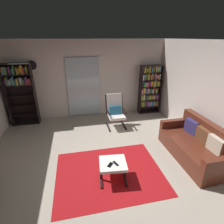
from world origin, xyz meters
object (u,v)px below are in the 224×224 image
at_px(leather_sofa, 196,145).
at_px(cell_phone, 110,165).
at_px(lounge_armchair, 115,110).
at_px(bookshelf_near_sofa, 149,88).
at_px(bookshelf_near_tv, 20,88).
at_px(tv_remote, 116,163).
at_px(ottoman, 113,165).
at_px(wall_clock, 32,65).

xyz_separation_m(leather_sofa, cell_phone, (-2.13, -0.36, 0.10)).
distance_m(lounge_armchair, cell_phone, 2.43).
relative_size(bookshelf_near_sofa, lounge_armchair, 1.72).
distance_m(bookshelf_near_tv, bookshelf_near_sofa, 4.32).
distance_m(tv_remote, cell_phone, 0.11).
bearing_deg(ottoman, cell_phone, -137.53).
xyz_separation_m(bookshelf_near_sofa, ottoman, (-2.04, -3.08, -0.60)).
height_order(bookshelf_near_tv, tv_remote, bookshelf_near_tv).
bearing_deg(ottoman, bookshelf_near_tv, 126.63).
xyz_separation_m(lounge_armchair, cell_phone, (-0.64, -2.34, -0.12)).
bearing_deg(lounge_armchair, tv_remote, -102.90).
height_order(leather_sofa, wall_clock, wall_clock).
relative_size(bookshelf_near_sofa, tv_remote, 12.18).
relative_size(leather_sofa, lounge_armchair, 1.75).
bearing_deg(leather_sofa, tv_remote, -170.28).
xyz_separation_m(bookshelf_near_tv, ottoman, (2.27, -3.05, -0.86)).
relative_size(bookshelf_near_tv, wall_clock, 6.71).
bearing_deg(cell_phone, leather_sofa, 46.77).
height_order(bookshelf_near_sofa, leather_sofa, bookshelf_near_sofa).
height_order(bookshelf_near_sofa, tv_remote, bookshelf_near_sofa).
distance_m(ottoman, cell_phone, 0.12).
bearing_deg(bookshelf_near_sofa, cell_phone, -123.83).
relative_size(lounge_armchair, wall_clock, 3.53).
distance_m(lounge_armchair, tv_remote, 2.39).
bearing_deg(bookshelf_near_tv, lounge_armchair, -15.21).
distance_m(ottoman, tv_remote, 0.10).
distance_m(leather_sofa, ottoman, 2.09).
bearing_deg(cell_phone, bookshelf_near_tv, 162.56).
distance_m(leather_sofa, lounge_armchair, 2.49).
bearing_deg(wall_clock, cell_phone, -61.58).
bearing_deg(lounge_armchair, ottoman, -104.21).
xyz_separation_m(ottoman, cell_phone, (-0.07, -0.06, 0.08)).
bearing_deg(ottoman, tv_remote, -48.72).
xyz_separation_m(bookshelf_near_tv, bookshelf_near_sofa, (4.31, 0.03, -0.26)).
height_order(bookshelf_near_sofa, cell_phone, bookshelf_near_sofa).
bearing_deg(lounge_armchair, bookshelf_near_tv, 164.79).
bearing_deg(bookshelf_near_sofa, tv_remote, -122.50).
bearing_deg(leather_sofa, bookshelf_near_tv, 147.54).
bearing_deg(bookshelf_near_sofa, wall_clock, 177.55).
relative_size(bookshelf_near_sofa, cell_phone, 12.53).
bearing_deg(leather_sofa, ottoman, -171.84).
bearing_deg(bookshelf_near_tv, tv_remote, -53.29).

